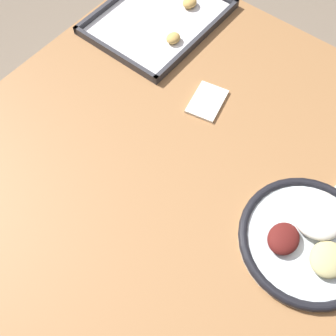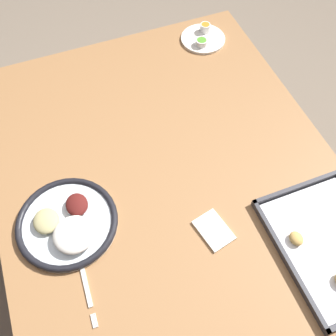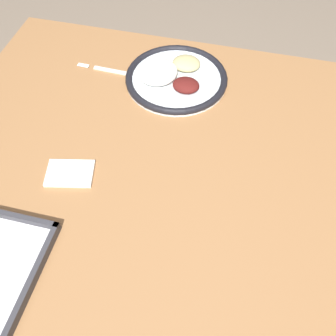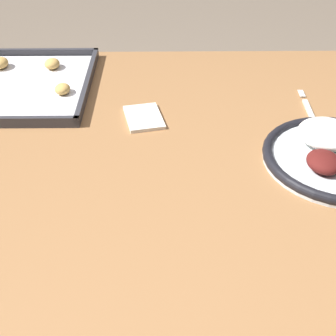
# 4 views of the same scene
# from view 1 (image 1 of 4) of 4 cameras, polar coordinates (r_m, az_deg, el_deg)

# --- Properties ---
(ground_plane) EXTENTS (8.00, 8.00, 0.00)m
(ground_plane) POSITION_cam_1_polar(r_m,az_deg,el_deg) (1.63, -0.55, -13.96)
(ground_plane) COLOR #7A6B59
(dining_table) EXTENTS (1.28, 1.06, 0.76)m
(dining_table) POSITION_cam_1_polar(r_m,az_deg,el_deg) (1.00, -0.87, -4.31)
(dining_table) COLOR olive
(dining_table) RESTS_ON ground_plane
(dinner_plate) EXTENTS (0.30, 0.30, 0.05)m
(dinner_plate) POSITION_cam_1_polar(r_m,az_deg,el_deg) (0.90, 19.75, -9.39)
(dinner_plate) COLOR silver
(dinner_plate) RESTS_ON dining_table
(baking_tray) EXTENTS (0.39, 0.31, 0.04)m
(baking_tray) POSITION_cam_1_polar(r_m,az_deg,el_deg) (1.25, -1.24, 21.13)
(baking_tray) COLOR #333338
(baking_tray) RESTS_ON dining_table
(napkin) EXTENTS (0.13, 0.10, 0.01)m
(napkin) POSITION_cam_1_polar(r_m,az_deg,el_deg) (1.04, 5.70, 9.59)
(napkin) COLOR silver
(napkin) RESTS_ON dining_table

